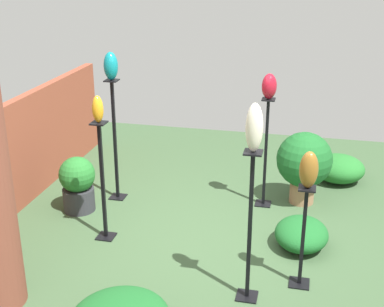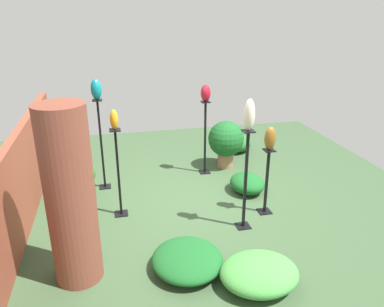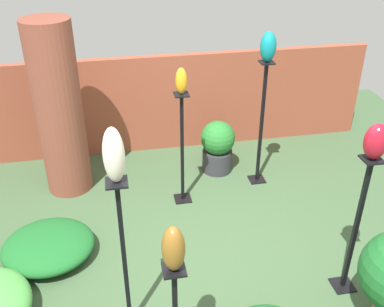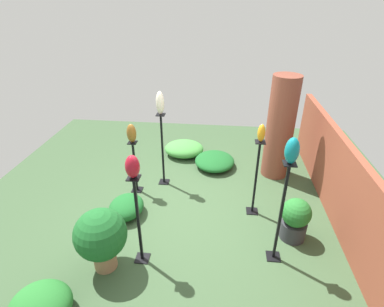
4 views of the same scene
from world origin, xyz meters
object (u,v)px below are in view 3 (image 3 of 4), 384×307
object	(u,v)px
pedestal_teal	(261,129)
potted_plant_walkway_edge	(218,146)
pedestal_ruby	(355,233)
brick_pillar	(59,111)
pedestal_amber	(182,154)
art_vase_ivory	(114,155)
art_vase_amber	(181,81)
art_vase_teal	(268,47)
pedestal_ivory	(125,265)
art_vase_ruby	(376,142)
art_vase_bronze	(173,249)

from	to	relation	value
pedestal_teal	potted_plant_walkway_edge	world-z (taller)	pedestal_teal
pedestal_ruby	brick_pillar	bearing A→B (deg)	139.62
pedestal_amber	art_vase_ivory	size ratio (longest dim) A/B	3.22
pedestal_ruby	art_vase_amber	xyz separation A→B (m)	(-1.26, 1.67, 0.88)
pedestal_teal	art_vase_teal	world-z (taller)	art_vase_teal
brick_pillar	art_vase_amber	world-z (taller)	brick_pillar
pedestal_ivory	art_vase_ruby	world-z (taller)	art_vase_ruby
brick_pillar	art_vase_amber	bearing A→B (deg)	-22.12
art_vase_ivory	art_vase_teal	world-z (taller)	art_vase_teal
art_vase_ivory	potted_plant_walkway_edge	size ratio (longest dim) A/B	0.60
pedestal_ruby	art_vase_ruby	world-z (taller)	art_vase_ruby
pedestal_amber	brick_pillar	bearing A→B (deg)	157.88
potted_plant_walkway_edge	art_vase_bronze	bearing A→B (deg)	-109.74
art_vase_teal	pedestal_ivory	bearing A→B (deg)	-132.14
brick_pillar	art_vase_ivory	distance (m)	2.44
pedestal_ivory	art_vase_ruby	bearing A→B (deg)	1.69
pedestal_ruby	art_vase_ruby	xyz separation A→B (m)	(0.00, 0.00, 0.91)
pedestal_amber	potted_plant_walkway_edge	world-z (taller)	pedestal_amber
pedestal_ruby	art_vase_bronze	bearing A→B (deg)	-162.41
art_vase_amber	art_vase_ruby	size ratio (longest dim) A/B	0.95
art_vase_amber	potted_plant_walkway_edge	world-z (taller)	art_vase_amber
pedestal_ivory	brick_pillar	bearing A→B (deg)	104.66
pedestal_teal	potted_plant_walkway_edge	bearing A→B (deg)	142.64
pedestal_teal	pedestal_ruby	xyz separation A→B (m)	(0.24, -1.91, -0.09)
brick_pillar	pedestal_teal	world-z (taller)	brick_pillar
pedestal_amber	art_vase_ruby	bearing A→B (deg)	-53.03
art_vase_ruby	pedestal_teal	bearing A→B (deg)	97.03
pedestal_ivory	art_vase_ruby	distance (m)	2.20
art_vase_amber	potted_plant_walkway_edge	bearing A→B (deg)	45.64
art_vase_bronze	pedestal_teal	bearing A→B (deg)	59.26
brick_pillar	pedestal_ruby	world-z (taller)	brick_pillar
art_vase_teal	art_vase_ruby	world-z (taller)	art_vase_teal
brick_pillar	art_vase_ruby	distance (m)	3.46
pedestal_ruby	art_vase_amber	bearing A→B (deg)	126.97
art_vase_ivory	art_vase_amber	bearing A→B (deg)	66.34
brick_pillar	art_vase_ivory	bearing A→B (deg)	-75.34
brick_pillar	art_vase_amber	xyz separation A→B (m)	(1.35, -0.55, 0.47)
pedestal_teal	pedestal_ruby	distance (m)	1.92
pedestal_ruby	art_vase_amber	distance (m)	2.27
brick_pillar	art_vase_teal	distance (m)	2.50
pedestal_ruby	potted_plant_walkway_edge	world-z (taller)	pedestal_ruby
pedestal_amber	pedestal_ruby	size ratio (longest dim) A/B	0.98
brick_pillar	art_vase_ruby	xyz separation A→B (m)	(2.61, -2.22, 0.51)
pedestal_amber	art_vase_amber	bearing A→B (deg)	-93.58
pedestal_ivory	potted_plant_walkway_edge	size ratio (longest dim) A/B	2.08
pedestal_ivory	pedestal_amber	world-z (taller)	pedestal_ivory
art_vase_amber	art_vase_teal	world-z (taller)	art_vase_teal
pedestal_amber	pedestal_ruby	xyz separation A→B (m)	(1.26, -1.67, 0.01)
art_vase_ruby	art_vase_bronze	size ratio (longest dim) A/B	0.87
pedestal_amber	art_vase_ivory	world-z (taller)	art_vase_ivory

